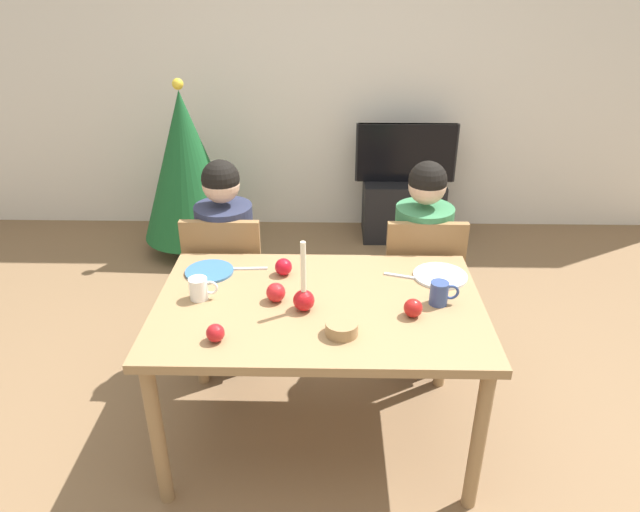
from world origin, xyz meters
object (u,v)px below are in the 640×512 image
(chair_left, at_px, (228,280))
(apple_near_candle, at_px, (283,267))
(candle_centerpiece, at_px, (304,296))
(apple_by_right_mug, at_px, (215,333))
(person_right_child, at_px, (420,269))
(christmas_tree, at_px, (187,166))
(mug_left, at_px, (199,289))
(mug_right, at_px, (440,293))
(dining_table, at_px, (319,319))
(apple_far_edge, at_px, (276,292))
(tv_stand, at_px, (402,209))
(chair_right, at_px, (420,282))
(bowl_walnuts, at_px, (342,328))
(tv, at_px, (406,153))
(apple_by_left_plate, at_px, (413,308))
(person_left_child, at_px, (228,268))
(plate_right, at_px, (440,276))
(plate_left, at_px, (209,271))

(chair_left, bearing_deg, apple_near_candle, -47.09)
(candle_centerpiece, distance_m, apple_by_right_mug, 0.40)
(person_right_child, xyz_separation_m, christmas_tree, (-1.56, 1.36, 0.12))
(mug_left, height_order, apple_near_candle, mug_left)
(mug_left, distance_m, mug_right, 1.02)
(dining_table, height_order, person_right_child, person_right_child)
(christmas_tree, relative_size, apple_by_right_mug, 18.46)
(chair_left, relative_size, apple_far_edge, 10.83)
(mug_left, bearing_deg, tv_stand, 63.31)
(candle_centerpiece, xyz_separation_m, apple_far_edge, (-0.12, 0.07, -0.02))
(chair_right, distance_m, christmas_tree, 2.09)
(chair_left, distance_m, person_right_child, 1.04)
(christmas_tree, height_order, apple_by_right_mug, christmas_tree)
(dining_table, relative_size, tv_stand, 2.19)
(chair_right, height_order, bowl_walnuts, chair_right)
(person_right_child, height_order, tv, person_right_child)
(chair_left, bearing_deg, apple_by_left_plate, -38.30)
(dining_table, bearing_deg, chair_right, 48.95)
(apple_by_left_plate, xyz_separation_m, apple_by_right_mug, (-0.78, -0.19, -0.00))
(dining_table, height_order, apple_far_edge, apple_far_edge)
(bowl_walnuts, bearing_deg, mug_right, 29.39)
(dining_table, distance_m, mug_right, 0.53)
(candle_centerpiece, bearing_deg, bowl_walnuts, -48.15)
(chair_left, xyz_separation_m, apple_by_left_plate, (0.89, -0.71, 0.28))
(apple_near_candle, bearing_deg, mug_left, -147.30)
(christmas_tree, xyz_separation_m, apple_near_candle, (0.86, -1.75, 0.10))
(candle_centerpiece, bearing_deg, mug_right, 6.12)
(person_left_child, xyz_separation_m, christmas_tree, (-0.52, 1.36, 0.12))
(dining_table, relative_size, christmas_tree, 1.06)
(mug_right, distance_m, apple_near_candle, 0.72)
(tv_stand, bearing_deg, chair_left, -123.98)
(chair_left, distance_m, candle_centerpiece, 0.86)
(person_left_child, relative_size, bowl_walnuts, 9.11)
(person_right_child, distance_m, apple_by_left_plate, 0.78)
(chair_left, distance_m, christmas_tree, 1.49)
(dining_table, xyz_separation_m, plate_right, (0.55, 0.23, 0.09))
(plate_right, height_order, apple_near_candle, apple_near_candle)
(chair_left, relative_size, christmas_tree, 0.68)
(apple_near_candle, distance_m, apple_far_edge, 0.23)
(tv_stand, bearing_deg, apple_far_edge, -109.61)
(chair_left, relative_size, plate_right, 3.64)
(christmas_tree, bearing_deg, mug_left, -75.39)
(dining_table, bearing_deg, plate_left, 153.87)
(apple_near_candle, bearing_deg, tv_stand, 68.71)
(person_right_child, bearing_deg, mug_left, -149.35)
(plate_left, bearing_deg, apple_by_left_plate, -21.35)
(tv_stand, bearing_deg, dining_table, -105.36)
(person_right_child, height_order, candle_centerpiece, person_right_child)
(chair_left, distance_m, plate_left, 0.43)
(apple_by_left_plate, bearing_deg, mug_right, 39.16)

